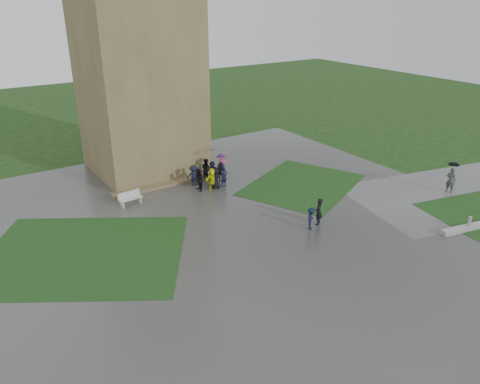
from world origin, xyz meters
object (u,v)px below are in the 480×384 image
tower (137,58)px  pedestrian_near (319,211)px  pedestrian_mid (311,218)px  pedestrian_path (452,174)px  bench (130,198)px

tower → pedestrian_near: 18.25m
tower → pedestrian_mid: bearing=-75.2°
pedestrian_mid → pedestrian_near: (0.85, 0.26, 0.16)m
tower → pedestrian_mid: tower is taller
pedestrian_near → pedestrian_path: size_ratio=0.75×
tower → pedestrian_near: size_ratio=10.25×
pedestrian_mid → pedestrian_path: size_ratio=0.62×
pedestrian_mid → pedestrian_near: 0.90m
pedestrian_near → pedestrian_path: 11.70m
bench → pedestrian_near: size_ratio=0.95×
tower → pedestrian_path: (16.63, -17.01, -7.60)m
tower → pedestrian_path: bearing=-45.7°
bench → pedestrian_mid: 12.52m
pedestrian_path → tower: bearing=134.3°
bench → pedestrian_near: pedestrian_near is taller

